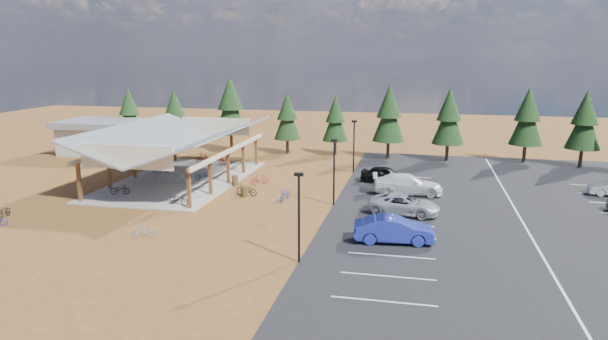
# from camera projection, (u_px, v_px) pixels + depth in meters

# --- Properties ---
(ground) EXTENTS (140.00, 140.00, 0.00)m
(ground) POSITION_uv_depth(u_px,v_px,m) (264.00, 208.00, 40.91)
(ground) COLOR brown
(ground) RESTS_ON ground
(asphalt_lot) EXTENTS (27.00, 44.00, 0.04)m
(asphalt_lot) POSITION_uv_depth(u_px,v_px,m) (517.00, 212.00, 39.90)
(asphalt_lot) COLOR black
(asphalt_lot) RESTS_ON ground
(concrete_pad) EXTENTS (10.60, 18.60, 0.10)m
(concrete_pad) POSITION_uv_depth(u_px,v_px,m) (181.00, 180.00, 49.67)
(concrete_pad) COLOR gray
(concrete_pad) RESTS_ON ground
(bike_pavilion) EXTENTS (11.65, 19.40, 4.97)m
(bike_pavilion) POSITION_uv_depth(u_px,v_px,m) (179.00, 140.00, 48.88)
(bike_pavilion) COLOR #522E17
(bike_pavilion) RESTS_ON concrete_pad
(outbuilding) EXTENTS (11.00, 7.00, 3.90)m
(outbuilding) POSITION_uv_depth(u_px,v_px,m) (109.00, 137.00, 62.69)
(outbuilding) COLOR #ADA593
(outbuilding) RESTS_ON ground
(lamp_post_0) EXTENTS (0.50, 0.25, 5.14)m
(lamp_post_0) POSITION_uv_depth(u_px,v_px,m) (299.00, 211.00, 29.69)
(lamp_post_0) COLOR black
(lamp_post_0) RESTS_ON ground
(lamp_post_1) EXTENTS (0.50, 0.25, 5.14)m
(lamp_post_1) POSITION_uv_depth(u_px,v_px,m) (334.00, 167.00, 41.14)
(lamp_post_1) COLOR black
(lamp_post_1) RESTS_ON ground
(lamp_post_2) EXTENTS (0.50, 0.25, 5.14)m
(lamp_post_2) POSITION_uv_depth(u_px,v_px,m) (354.00, 143.00, 52.60)
(lamp_post_2) COLOR black
(lamp_post_2) RESTS_ON ground
(trash_bin_0) EXTENTS (0.60, 0.60, 0.90)m
(trash_bin_0) POSITION_uv_depth(u_px,v_px,m) (245.00, 191.00, 44.11)
(trash_bin_0) COLOR #4F381C
(trash_bin_0) RESTS_ON ground
(trash_bin_1) EXTENTS (0.60, 0.60, 0.90)m
(trash_bin_1) POSITION_uv_depth(u_px,v_px,m) (235.00, 181.00, 47.85)
(trash_bin_1) COLOR #4F381C
(trash_bin_1) RESTS_ON ground
(pine_0) EXTENTS (3.15, 3.15, 7.35)m
(pine_0) POSITION_uv_depth(u_px,v_px,m) (129.00, 112.00, 66.19)
(pine_0) COLOR #382314
(pine_0) RESTS_ON ground
(pine_1) EXTENTS (3.19, 3.19, 7.43)m
(pine_1) POSITION_uv_depth(u_px,v_px,m) (175.00, 114.00, 63.67)
(pine_1) COLOR #382314
(pine_1) RESTS_ON ground
(pine_2) EXTENTS (3.83, 3.83, 8.93)m
(pine_2) POSITION_uv_depth(u_px,v_px,m) (230.00, 106.00, 63.57)
(pine_2) COLOR #382314
(pine_2) RESTS_ON ground
(pine_3) EXTENTS (3.06, 3.06, 7.13)m
(pine_3) POSITION_uv_depth(u_px,v_px,m) (287.00, 116.00, 62.32)
(pine_3) COLOR #382314
(pine_3) RESTS_ON ground
(pine_4) EXTENTS (2.92, 2.92, 6.81)m
(pine_4) POSITION_uv_depth(u_px,v_px,m) (335.00, 119.00, 61.62)
(pine_4) COLOR #382314
(pine_4) RESTS_ON ground
(pine_5) EXTENTS (3.53, 3.53, 8.23)m
(pine_5) POSITION_uv_depth(u_px,v_px,m) (389.00, 114.00, 59.11)
(pine_5) COLOR #382314
(pine_5) RESTS_ON ground
(pine_6) EXTENTS (3.41, 3.41, 7.94)m
(pine_6) POSITION_uv_depth(u_px,v_px,m) (449.00, 117.00, 57.74)
(pine_6) COLOR #382314
(pine_6) RESTS_ON ground
(pine_7) EXTENTS (3.45, 3.45, 8.05)m
(pine_7) POSITION_uv_depth(u_px,v_px,m) (527.00, 117.00, 57.01)
(pine_7) COLOR #382314
(pine_7) RESTS_ON ground
(pine_8) EXTENTS (3.39, 3.39, 7.89)m
(pine_8) POSITION_uv_depth(u_px,v_px,m) (585.00, 121.00, 54.70)
(pine_8) COLOR #382314
(pine_8) RESTS_ON ground
(bike_0) EXTENTS (1.66, 0.94, 0.83)m
(bike_0) POSITION_uv_depth(u_px,v_px,m) (120.00, 189.00, 44.45)
(bike_0) COLOR black
(bike_0) RESTS_ON concrete_pad
(bike_1) EXTENTS (1.70, 0.70, 0.99)m
(bike_1) POSITION_uv_depth(u_px,v_px,m) (166.00, 177.00, 48.61)
(bike_1) COLOR #979A9E
(bike_1) RESTS_ON concrete_pad
(bike_2) EXTENTS (1.60, 0.68, 0.82)m
(bike_2) POSITION_uv_depth(u_px,v_px,m) (160.00, 169.00, 52.16)
(bike_2) COLOR navy
(bike_2) RESTS_ON concrete_pad
(bike_3) EXTENTS (1.74, 0.61, 1.02)m
(bike_3) POSITION_uv_depth(u_px,v_px,m) (203.00, 158.00, 57.23)
(bike_3) COLOR maroon
(bike_3) RESTS_ON concrete_pad
(bike_4) EXTENTS (1.79, 0.91, 0.90)m
(bike_4) POSITION_uv_depth(u_px,v_px,m) (178.00, 199.00, 41.41)
(bike_4) COLOR black
(bike_4) RESTS_ON concrete_pad
(bike_5) EXTENTS (1.82, 0.95, 1.05)m
(bike_5) POSITION_uv_depth(u_px,v_px,m) (184.00, 179.00, 47.85)
(bike_5) COLOR #9DA2A7
(bike_5) RESTS_ON concrete_pad
(bike_6) EXTENTS (1.84, 1.16, 0.91)m
(bike_6) POSITION_uv_depth(u_px,v_px,m) (202.00, 176.00, 49.04)
(bike_6) COLOR navy
(bike_6) RESTS_ON concrete_pad
(bike_7) EXTENTS (1.76, 0.87, 1.02)m
(bike_7) POSITION_uv_depth(u_px,v_px,m) (225.00, 160.00, 56.51)
(bike_7) COLOR maroon
(bike_7) RESTS_ON concrete_pad
(bike_8) EXTENTS (1.20, 1.94, 0.96)m
(bike_8) POSITION_uv_depth(u_px,v_px,m) (5.00, 212.00, 38.22)
(bike_8) COLOR black
(bike_8) RESTS_ON ground
(bike_13) EXTENTS (1.53, 1.06, 0.90)m
(bike_13) POSITION_uv_depth(u_px,v_px,m) (144.00, 230.00, 34.34)
(bike_13) COLOR gray
(bike_13) RESTS_ON ground
(bike_14) EXTENTS (0.98, 1.98, 0.99)m
(bike_14) POSITION_uv_depth(u_px,v_px,m) (285.00, 194.00, 42.95)
(bike_14) COLOR navy
(bike_14) RESTS_ON ground
(bike_15) EXTENTS (1.67, 1.30, 1.01)m
(bike_15) POSITION_uv_depth(u_px,v_px,m) (260.00, 179.00, 48.20)
(bike_15) COLOR maroon
(bike_15) RESTS_ON ground
(bike_16) EXTENTS (2.02, 1.08, 1.01)m
(bike_16) POSITION_uv_depth(u_px,v_px,m) (246.00, 190.00, 44.44)
(bike_16) COLOR black
(bike_16) RESTS_ON ground
(car_1) EXTENTS (5.06, 2.23, 1.62)m
(car_1) POSITION_uv_depth(u_px,v_px,m) (394.00, 230.00, 33.26)
(car_1) COLOR #212D9B
(car_1) RESTS_ON asphalt_lot
(car_2) EXTENTS (5.40, 3.07, 1.42)m
(car_2) POSITION_uv_depth(u_px,v_px,m) (404.00, 205.00, 39.15)
(car_2) COLOR #A3A4AB
(car_2) RESTS_ON asphalt_lot
(car_3) EXTENTS (5.93, 2.88, 1.66)m
(car_3) POSITION_uv_depth(u_px,v_px,m) (407.00, 184.00, 44.71)
(car_3) COLOR silver
(car_3) RESTS_ON asphalt_lot
(car_4) EXTENTS (4.60, 2.48, 1.49)m
(car_4) POSITION_uv_depth(u_px,v_px,m) (385.00, 175.00, 48.70)
(car_4) COLOR black
(car_4) RESTS_ON asphalt_lot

